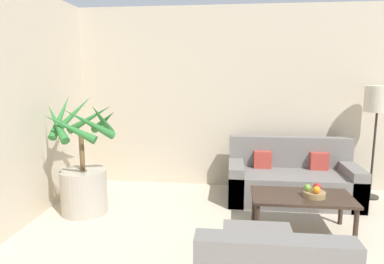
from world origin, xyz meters
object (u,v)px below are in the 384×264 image
at_px(floor_lamp, 378,104).
at_px(apple_red, 317,187).
at_px(orange_fruit, 317,190).
at_px(ottoman, 257,250).
at_px(potted_palm, 83,175).
at_px(fruit_bowl, 314,194).
at_px(apple_green, 308,188).
at_px(sofa_loveseat, 291,180).
at_px(coffee_table, 302,200).

relative_size(floor_lamp, apple_red, 18.65).
bearing_deg(orange_fruit, apple_red, 72.92).
bearing_deg(floor_lamp, ottoman, -130.93).
bearing_deg(apple_red, floor_lamp, 49.06).
distance_m(potted_palm, fruit_bowl, 2.71).
distance_m(floor_lamp, apple_green, 1.83).
bearing_deg(apple_green, ottoman, -127.01).
relative_size(sofa_loveseat, apple_green, 22.72).
bearing_deg(ottoman, sofa_loveseat, 71.43).
bearing_deg(apple_green, floor_lamp, 46.77).
relative_size(coffee_table, ottoman, 1.75).
bearing_deg(coffee_table, sofa_loveseat, 86.62).
bearing_deg(orange_fruit, floor_lamp, 50.30).
height_order(potted_palm, orange_fruit, potted_palm).
bearing_deg(floor_lamp, coffee_table, -134.80).
distance_m(potted_palm, apple_green, 2.64).
xyz_separation_m(apple_red, orange_fruit, (-0.03, -0.08, -0.00)).
xyz_separation_m(sofa_loveseat, coffee_table, (-0.06, -0.97, 0.08)).
distance_m(coffee_table, orange_fruit, 0.21).
height_order(sofa_loveseat, apple_green, sofa_loveseat).
distance_m(sofa_loveseat, floor_lamp, 1.55).
bearing_deg(potted_palm, coffee_table, -5.20).
height_order(coffee_table, ottoman, coffee_table).
bearing_deg(apple_red, coffee_table, -177.98).
xyz_separation_m(potted_palm, sofa_loveseat, (2.64, 0.73, -0.21)).
relative_size(potted_palm, ottoman, 2.42).
bearing_deg(ottoman, floor_lamp, 49.07).
relative_size(fruit_bowl, ottoman, 0.38).
relative_size(sofa_loveseat, orange_fruit, 22.00).
bearing_deg(fruit_bowl, orange_fruit, -82.04).
relative_size(potted_palm, apple_red, 17.72).
distance_m(apple_red, apple_green, 0.10).
bearing_deg(potted_palm, apple_red, -4.80).
height_order(sofa_loveseat, fruit_bowl, sofa_loveseat).
xyz_separation_m(floor_lamp, coffee_table, (-1.18, -1.18, -0.96)).
bearing_deg(coffee_table, apple_green, -14.50).
bearing_deg(potted_palm, ottoman, -26.45).
bearing_deg(ottoman, apple_red, 49.09).
bearing_deg(sofa_loveseat, potted_palm, -164.49).
relative_size(potted_palm, orange_fruit, 19.07).
bearing_deg(fruit_bowl, potted_palm, 174.49).
relative_size(sofa_loveseat, apple_red, 20.45).
distance_m(sofa_loveseat, fruit_bowl, 1.01).
bearing_deg(sofa_loveseat, floor_lamp, 10.99).
bearing_deg(fruit_bowl, ottoman, -130.63).
relative_size(sofa_loveseat, ottoman, 2.79).
relative_size(apple_red, apple_green, 1.11).
bearing_deg(floor_lamp, apple_red, -130.94).
bearing_deg(fruit_bowl, apple_green, 169.86).
height_order(potted_palm, apple_green, potted_palm).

